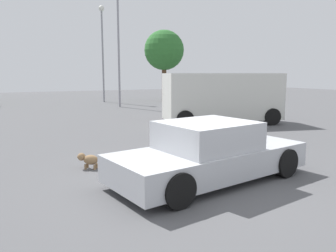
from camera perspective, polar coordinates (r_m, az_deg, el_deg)
ground_plane at (r=7.03m, az=5.68°, el=-9.96°), size 80.00×80.00×0.00m
sedan_foreground at (r=7.19m, az=7.08°, el=-4.71°), size 4.62×2.41×1.28m
dog at (r=8.29m, az=-13.38°, el=-5.56°), size 0.52×0.43×0.38m
van_white at (r=15.46m, az=9.23°, el=4.95°), size 5.55×3.26×2.29m
pedestrian at (r=16.49m, az=1.28°, el=4.24°), size 0.43×0.48×1.57m
light_post_near at (r=27.98m, az=-11.17°, el=14.39°), size 0.44×0.44×7.59m
light_post_mid at (r=23.47m, az=-8.49°, el=15.51°), size 0.44×0.44×7.56m
tree_back_left at (r=28.14m, az=-0.68°, el=12.78°), size 3.27×3.27×5.84m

